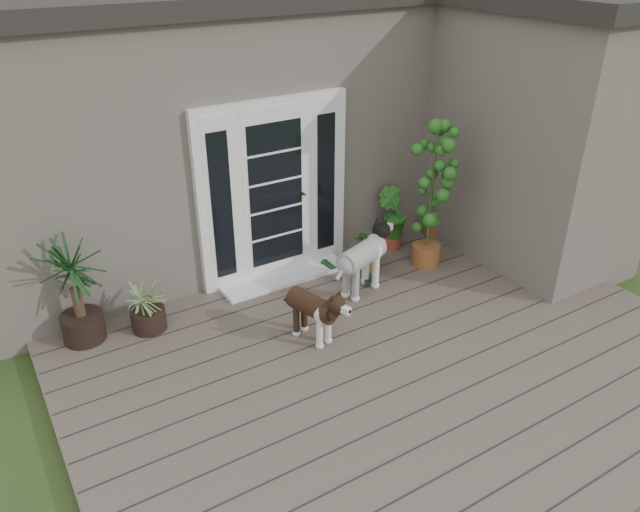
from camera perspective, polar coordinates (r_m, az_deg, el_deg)
deck at (r=6.21m, az=7.47°, el=-10.04°), size 6.20×4.60×0.12m
house_main at (r=8.88m, az=-9.56°, el=12.62°), size 7.40×4.00×3.10m
house_wing at (r=8.11m, az=19.64°, el=9.89°), size 1.60×2.40×3.10m
door_unit at (r=7.14m, az=-4.29°, el=6.06°), size 1.90×0.14×2.15m
door_step at (r=7.44m, az=-3.29°, el=-1.94°), size 1.60×0.40×0.05m
brindle_dog at (r=6.23m, az=-0.73°, el=-5.48°), size 0.50×0.78×0.60m
white_dog at (r=7.02m, az=3.89°, el=-0.85°), size 0.92×0.62×0.71m
spider_plant at (r=6.63m, az=-15.93°, el=-4.21°), size 0.76×0.76×0.65m
yucca at (r=6.55m, az=-21.86°, el=-3.03°), size 1.00×1.00×1.17m
herb_a at (r=7.53m, az=4.56°, el=0.40°), size 0.56×0.56×0.51m
herb_b at (r=8.10m, az=6.71°, el=2.79°), size 0.58×0.58×0.61m
herb_c at (r=8.56m, az=10.72°, el=3.84°), size 0.40×0.40×0.59m
sapling at (r=7.48m, az=10.35°, el=5.61°), size 0.66×0.66×1.88m
clog_left at (r=7.63m, az=0.81°, el=-0.94°), size 0.14×0.27×0.08m
clog_right at (r=7.39m, az=4.45°, el=-2.06°), size 0.25×0.32×0.09m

